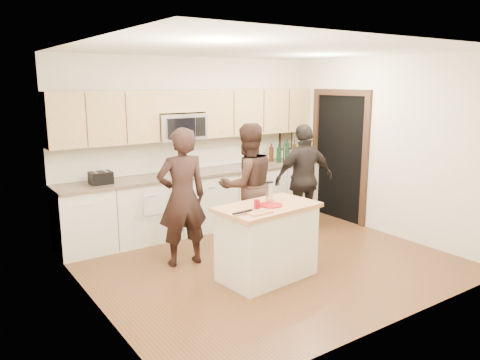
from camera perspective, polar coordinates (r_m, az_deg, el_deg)
floor at (r=6.29m, az=3.24°, el=-9.79°), size 4.50×4.50×0.00m
room_shell at (r=5.87m, az=3.44°, el=6.11°), size 4.52×4.02×2.71m
back_cabinetry at (r=7.48m, az=-4.63°, el=-2.45°), size 4.50×0.66×0.94m
upper_cabinetry at (r=7.41m, az=-5.14°, el=8.15°), size 4.50×0.33×0.75m
microwave at (r=7.23m, az=-7.36°, el=6.47°), size 0.76×0.41×0.40m
doorway at (r=8.10m, az=12.02°, el=3.37°), size 0.06×1.25×2.20m
framed_picture at (r=8.67m, az=5.58°, el=4.94°), size 0.30×0.03×0.38m
dish_towel at (r=6.83m, az=-10.81°, el=-1.18°), size 0.34×0.60×0.48m
island at (r=5.63m, az=3.32°, el=-7.47°), size 1.27×0.82×0.90m
red_plate at (r=5.48m, az=3.75°, el=-3.06°), size 0.28×0.28×0.02m
box_grater at (r=5.57m, az=3.61°, el=-1.39°), size 0.08×0.06×0.25m
drink_glass at (r=5.34m, az=2.08°, el=-2.97°), size 0.07×0.07×0.10m
cutting_board at (r=5.16m, az=2.35°, el=-3.97°), size 0.30×0.19×0.02m
tongs at (r=5.11m, az=0.31°, el=-3.92°), size 0.27×0.06×0.02m
knife at (r=5.19m, az=2.71°, el=-3.72°), size 0.18×0.04×0.01m
toaster at (r=6.72m, az=-16.61°, el=0.26°), size 0.29×0.24×0.17m
bottle_cluster at (r=8.35m, az=5.60°, el=3.53°), size 0.70×0.31×0.40m
orchid at (r=8.59m, az=7.47°, el=4.10°), size 0.28×0.24×0.46m
woman_left at (r=5.96m, az=-7.07°, el=-2.11°), size 0.70×0.52×1.77m
woman_center at (r=6.61m, az=0.90°, el=-0.69°), size 0.94×0.78×1.76m
woman_right at (r=7.29m, az=7.82°, el=0.13°), size 1.05×0.59×1.70m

